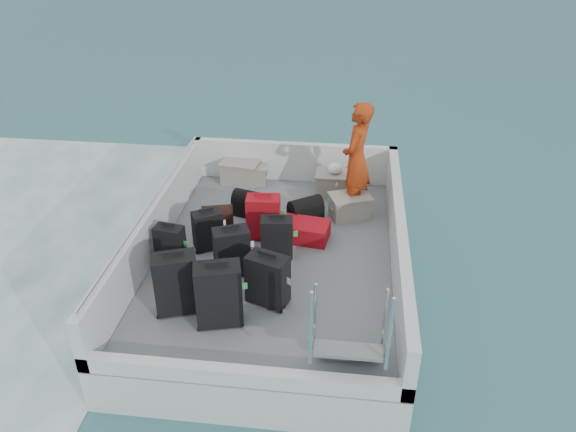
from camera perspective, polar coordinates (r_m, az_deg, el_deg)
name	(u,v)px	position (r m, az deg, el deg)	size (l,w,h in m)	color
ground	(274,289)	(8.44, -1.39, -7.41)	(160.00, 160.00, 0.00)	#153F4B
ferry_hull	(274,273)	(8.26, -1.41, -5.77)	(3.60, 5.00, 0.60)	silver
deck	(274,255)	(8.08, -1.44, -3.99)	(3.30, 4.70, 0.02)	slate
deck_fittings	(296,247)	(7.56, 0.78, -3.15)	(3.60, 5.00, 0.90)	silver
suitcase_0	(176,284)	(6.97, -11.29, -6.79)	(0.53, 0.30, 0.81)	black
suitcase_1	(170,246)	(7.89, -11.87, -2.96)	(0.39, 0.22, 0.59)	black
suitcase_2	(208,230)	(8.14, -8.15, -1.46)	(0.41, 0.25, 0.59)	black
suitcase_3	(219,295)	(6.71, -7.05, -7.99)	(0.54, 0.32, 0.82)	black
suitcase_4	(232,252)	(7.54, -5.72, -3.67)	(0.47, 0.28, 0.69)	black
suitcase_5	(263,218)	(8.29, -2.51, -0.16)	(0.49, 0.29, 0.68)	#9E0C17
suitcase_6	(268,280)	(7.00, -2.08, -6.54)	(0.50, 0.30, 0.69)	black
suitcase_7	(277,238)	(7.86, -1.13, -2.25)	(0.44, 0.25, 0.62)	black
suitcase_8	(305,231)	(8.35, 1.75, -1.52)	(0.45, 0.69, 0.27)	#9E0C17
duffel_0	(218,221)	(8.62, -7.13, -0.50)	(0.46, 0.30, 0.32)	black
duffel_1	(248,206)	(8.99, -4.04, 1.07)	(0.47, 0.30, 0.32)	black
duffel_2	(306,213)	(8.76, 1.80, 0.32)	(0.52, 0.30, 0.32)	black
crate_0	(241,173)	(10.00, -4.85, 4.41)	(0.62, 0.43, 0.37)	gray
crate_1	(251,175)	(9.98, -3.77, 4.20)	(0.52, 0.36, 0.31)	gray
crate_2	(334,184)	(9.59, 4.74, 3.22)	(0.61, 0.42, 0.37)	gray
crate_3	(350,207)	(8.94, 6.28, 0.91)	(0.59, 0.40, 0.35)	gray
yellow_bag	(349,182)	(9.85, 6.24, 3.41)	(0.28, 0.26, 0.22)	yellow
white_bag	(335,170)	(9.47, 4.81, 4.69)	(0.24, 0.24, 0.18)	white
passenger	(356,159)	(8.78, 6.96, 5.73)	(0.68, 0.44, 1.83)	#E74715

